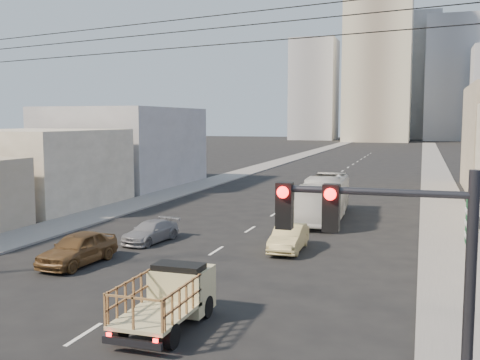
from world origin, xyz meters
The scene contains 18 objects.
ground centered at (0.00, 0.00, 0.00)m, with size 420.00×420.00×0.00m, color black.
sidewalk_left centered at (-11.75, 70.00, 0.06)m, with size 3.50×180.00×0.12m, color slate.
sidewalk_right centered at (11.75, 70.00, 0.06)m, with size 3.50×180.00×0.12m, color slate.
lane_dashes centered at (0.00, 53.00, 0.01)m, with size 0.15×104.00×0.01m.
flatbed_pickup centered at (2.27, 3.44, 1.09)m, with size 1.95×4.41×1.90m.
city_bus centered at (3.76, 25.12, 1.46)m, with size 2.46×10.50×2.92m, color silver.
sedan_brown centered at (-5.20, 9.39, 0.77)m, with size 1.81×4.50×1.53m, color brown.
sedan_tan centered at (3.57, 15.21, 0.68)m, with size 1.44×4.13×1.36m, color tan.
sedan_grey centered at (-4.21, 14.86, 0.58)m, with size 1.63×4.01×1.16m, color gray.
traffic_signal centered at (9.77, -3.51, 4.08)m, with size 3.23×0.35×6.00m.
green_sign centered at (11.16, 1.50, 3.74)m, with size 0.18×1.60×5.00m.
overhead_wires centered at (0.00, 1.50, 8.97)m, with size 23.01×5.02×0.72m.
bldg_left_mid centered at (-19.00, 24.00, 3.00)m, with size 11.00×12.00×6.00m, color #A79E86.
bldg_left_far centered at (-19.50, 39.00, 4.00)m, with size 12.00×16.00×8.00m, color gray.
high_rise_tower centered at (-4.00, 170.00, 30.00)m, with size 20.00×20.00×60.00m, color gray.
midrise_ne centered at (18.00, 185.00, 20.00)m, with size 16.00×16.00×40.00m, color gray.
midrise_nw centered at (-26.00, 180.00, 17.00)m, with size 15.00×15.00×34.00m, color gray.
midrise_back centered at (6.00, 200.00, 22.00)m, with size 18.00×18.00×44.00m, color gray.
Camera 1 is at (10.02, -12.77, 6.76)m, focal length 42.00 mm.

